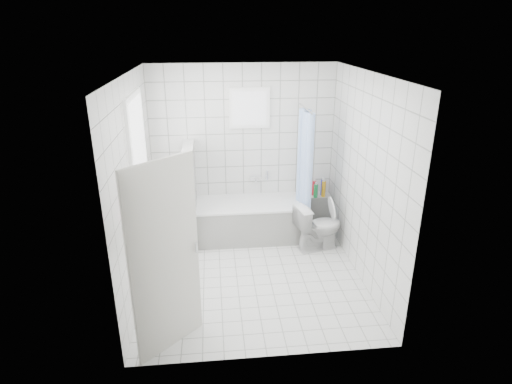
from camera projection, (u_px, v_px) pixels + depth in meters
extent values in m
plane|color=white|center=(253.00, 275.00, 5.67)|extent=(3.00, 3.00, 0.00)
plane|color=white|center=(252.00, 73.00, 4.73)|extent=(3.00, 3.00, 0.00)
cube|color=white|center=(243.00, 150.00, 6.59)|extent=(2.80, 0.02, 2.60)
cube|color=white|center=(269.00, 241.00, 3.81)|extent=(2.80, 0.02, 2.60)
cube|color=white|center=(135.00, 188.00, 5.06)|extent=(0.02, 3.00, 2.60)
cube|color=white|center=(364.00, 180.00, 5.33)|extent=(0.02, 3.00, 2.60)
cube|color=white|center=(140.00, 156.00, 5.24)|extent=(0.01, 0.90, 1.40)
cube|color=white|center=(250.00, 108.00, 6.32)|extent=(0.50, 0.01, 0.50)
cube|color=white|center=(149.00, 211.00, 5.51)|extent=(0.18, 1.02, 0.08)
cube|color=silver|center=(165.00, 260.00, 4.10)|extent=(0.61, 0.58, 2.00)
cube|color=white|center=(251.00, 220.00, 6.62)|extent=(1.66, 0.75, 0.55)
cube|color=white|center=(251.00, 203.00, 6.52)|extent=(1.68, 0.77, 0.03)
cube|color=white|center=(191.00, 195.00, 6.32)|extent=(0.15, 0.85, 1.50)
cube|color=white|center=(317.00, 211.00, 6.97)|extent=(0.40, 0.24, 0.55)
imported|color=white|center=(319.00, 227.00, 6.25)|extent=(0.76, 0.54, 0.70)
cylinder|color=silver|center=(306.00, 108.00, 6.05)|extent=(0.02, 0.80, 0.02)
cube|color=silver|center=(255.00, 178.00, 6.73)|extent=(0.18, 0.06, 0.06)
imported|color=#B15891|center=(152.00, 194.00, 5.70)|extent=(0.09, 0.09, 0.18)
imported|color=#FF63C6|center=(145.00, 208.00, 5.12)|extent=(0.16, 0.16, 0.30)
imported|color=#2E8ED3|center=(147.00, 208.00, 5.27)|extent=(0.12, 0.12, 0.19)
cylinder|color=#199743|center=(316.00, 191.00, 6.74)|extent=(0.06, 0.06, 0.22)
cylinder|color=red|center=(314.00, 188.00, 6.83)|extent=(0.06, 0.06, 0.24)
cylinder|color=#F7AB1A|center=(324.00, 189.00, 6.76)|extent=(0.06, 0.06, 0.26)
cylinder|color=#1B2EDE|center=(323.00, 188.00, 6.83)|extent=(0.06, 0.06, 0.26)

